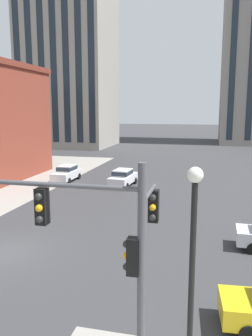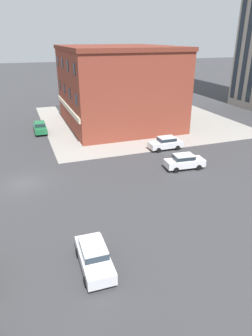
# 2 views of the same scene
# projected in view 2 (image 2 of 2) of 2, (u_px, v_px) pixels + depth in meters

# --- Properties ---
(ground_plane) EXTENTS (320.00, 320.00, 0.00)m
(ground_plane) POSITION_uv_depth(u_px,v_px,m) (24.00, 184.00, 30.35)
(ground_plane) COLOR #38383A
(sidewalk_far_corner) EXTENTS (32.00, 32.00, 0.02)m
(sidewalk_far_corner) POSITION_uv_depth(u_px,v_px,m) (135.00, 119.00, 53.81)
(sidewalk_far_corner) COLOR gray
(sidewalk_far_corner) RESTS_ON ground
(car_main_southbound_near) EXTENTS (1.91, 4.41, 1.68)m
(car_main_southbound_near) POSITION_uv_depth(u_px,v_px,m) (166.00, 143.00, 39.26)
(car_main_southbound_near) COLOR silver
(car_main_southbound_near) RESTS_ON ground
(car_main_southbound_far) EXTENTS (2.17, 4.53, 1.68)m
(car_main_southbound_far) POSITION_uv_depth(u_px,v_px,m) (184.00, 161.00, 33.47)
(car_main_southbound_far) COLOR silver
(car_main_southbound_far) RESTS_ON ground
(car_cross_eastbound) EXTENTS (4.42, 1.93, 1.68)m
(car_cross_eastbound) POSITION_uv_depth(u_px,v_px,m) (40.00, 127.00, 45.99)
(car_cross_eastbound) COLOR #1E6B3D
(car_cross_eastbound) RESTS_ON ground
(car_cross_far) EXTENTS (4.45, 1.98, 1.68)m
(car_cross_far) POSITION_uv_depth(u_px,v_px,m) (94.00, 256.00, 19.00)
(car_cross_far) COLOR silver
(car_cross_far) RESTS_ON ground
(storefront_block_near_corner) EXTENTS (19.96, 16.91, 12.35)m
(storefront_block_near_corner) POSITION_uv_depth(u_px,v_px,m) (117.00, 86.00, 49.11)
(storefront_block_near_corner) COLOR brown
(storefront_block_near_corner) RESTS_ON ground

